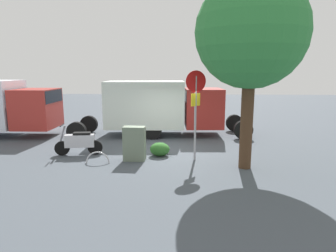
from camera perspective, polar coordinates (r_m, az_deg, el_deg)
ground_plane at (r=11.83m, az=-0.16°, el=-5.10°), size 60.00×60.00×0.00m
box_truck_near at (r=14.74m, az=-0.56°, el=4.11°), size 7.19×2.52×2.71m
motorcycle at (r=11.84m, az=-16.82°, el=-2.95°), size 1.80×0.61×1.20m
stop_sign at (r=10.46m, az=5.37°, el=4.81°), size 0.71×0.33×3.23m
street_tree at (r=9.89m, az=15.82°, el=16.88°), size 3.51×3.51×6.13m
utility_cabinet at (r=10.69m, az=-6.54°, el=-3.41°), size 0.80×0.44×1.25m
bike_rack_hoop at (r=10.75m, az=-13.46°, el=-7.01°), size 0.85×0.07×0.85m
shrub_near_sign at (r=11.28m, az=-1.60°, el=-4.53°), size 0.76×0.62×0.51m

